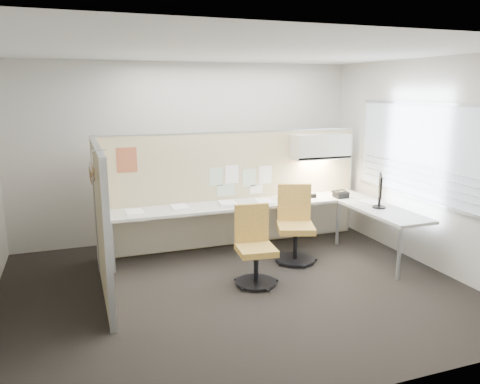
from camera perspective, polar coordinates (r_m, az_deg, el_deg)
name	(u,v)px	position (r m, az deg, el deg)	size (l,w,h in m)	color
floor	(235,288)	(5.85, -0.59, -11.68)	(5.50, 4.50, 0.01)	black
ceiling	(235,50)	(5.36, -0.66, 16.91)	(5.50, 4.50, 0.01)	white
wall_back	(189,152)	(7.57, -6.28, 4.87)	(5.50, 0.02, 2.80)	beige
wall_front	(338,229)	(3.45, 11.86, -4.46)	(5.50, 0.02, 2.80)	beige
wall_right	(426,163)	(6.84, 21.71, 3.26)	(0.02, 4.50, 2.80)	beige
window_pane	(425,153)	(6.80, 21.66, 4.50)	(0.01, 2.80, 1.30)	#A3B1BD
partition_back	(234,189)	(7.20, -0.69, 0.31)	(4.10, 0.06, 1.75)	#C9B98B
partition_left	(101,220)	(5.75, -16.59, -3.33)	(0.06, 2.20, 1.75)	#C9B98B
desk	(269,212)	(6.97, 3.56, -2.43)	(4.00, 2.07, 0.73)	beige
overhead_bin	(320,146)	(7.46, 9.73, 5.51)	(0.90, 0.36, 0.38)	beige
task_light_strip	(320,160)	(7.48, 9.67, 3.91)	(0.60, 0.06, 0.02)	#FFEABF
pinned_papers	(240,179)	(7.16, 0.00, 1.54)	(1.01, 0.00, 0.47)	#8CBF8C
poster	(127,160)	(6.72, -13.63, 3.81)	(0.28, 0.00, 0.35)	#F0571E
chair_left	(255,248)	(5.85, 1.79, -6.86)	(0.51, 0.52, 0.97)	black
chair_right	(295,226)	(6.65, 6.72, -4.19)	(0.63, 0.64, 1.06)	black
monitor	(380,189)	(6.89, 16.72, 0.35)	(0.28, 0.39, 0.48)	black
phone	(341,194)	(7.45, 12.16, -0.28)	(0.22, 0.21, 0.12)	black
stapler	(291,195)	(7.39, 6.19, -0.40)	(0.14, 0.04, 0.05)	black
tape_dispenser	(313,196)	(7.38, 8.89, -0.45)	(0.10, 0.06, 0.06)	black
coat_hook	(93,184)	(5.06, -17.48, 0.91)	(0.18, 0.42, 1.28)	silver
paper_stack_0	(134,212)	(6.56, -12.75, -2.40)	(0.23, 0.30, 0.02)	white
paper_stack_1	(180,207)	(6.73, -7.39, -1.81)	(0.23, 0.30, 0.02)	white
paper_stack_2	(227,204)	(6.80, -1.54, -1.45)	(0.23, 0.30, 0.05)	white
paper_stack_3	(264,201)	(7.05, 2.99, -1.11)	(0.23, 0.30, 0.02)	white
paper_stack_4	(288,199)	(7.19, 5.89, -0.86)	(0.23, 0.30, 0.02)	white
paper_stack_5	(370,202)	(7.22, 15.58, -1.22)	(0.23, 0.30, 0.02)	white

